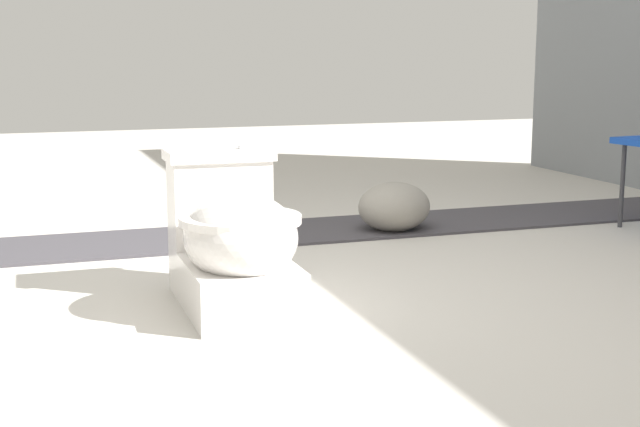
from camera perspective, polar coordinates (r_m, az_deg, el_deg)
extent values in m
plane|color=beige|center=(2.96, -1.52, -6.13)|extent=(14.00, 14.00, 0.00)
cube|color=#423F44|center=(4.21, 0.08, -1.05)|extent=(0.56, 8.00, 0.01)
cube|color=white|center=(2.97, -5.50, -4.42)|extent=(0.60, 0.35, 0.17)
ellipsoid|color=white|center=(2.84, -5.10, -1.48)|extent=(0.44, 0.36, 0.28)
cylinder|color=white|center=(2.82, -5.12, -0.37)|extent=(0.39, 0.39, 0.03)
cube|color=white|center=(3.12, -6.44, 0.70)|extent=(0.18, 0.34, 0.30)
cube|color=white|center=(3.10, -6.50, 3.76)|extent=(0.21, 0.37, 0.04)
cylinder|color=silver|center=(3.11, -5.06, 4.26)|extent=(0.02, 0.02, 0.01)
cylinder|color=#38383D|center=(4.52, 18.78, 1.69)|extent=(0.02, 0.02, 0.40)
ellipsoid|color=gray|center=(4.21, 4.77, 0.43)|extent=(0.43, 0.46, 0.23)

